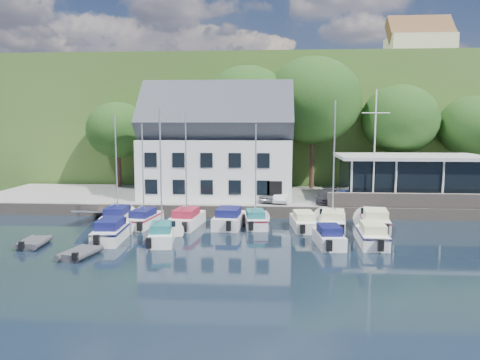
{
  "coord_description": "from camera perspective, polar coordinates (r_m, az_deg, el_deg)",
  "views": [
    {
      "loc": [
        -1.67,
        -28.21,
        8.1
      ],
      "look_at": [
        -4.3,
        9.0,
        3.5
      ],
      "focal_mm": 35.0,
      "sensor_mm": 36.0,
      "label": 1
    }
  ],
  "objects": [
    {
      "name": "boat_r2_3",
      "position": [
        31.54,
        10.78,
        -6.63
      ],
      "size": [
        2.26,
        5.21,
        1.43
      ],
      "primitive_type": null,
      "rotation": [
        0.0,
        0.0,
        0.1
      ],
      "color": "silver",
      "rests_on": "ground"
    },
    {
      "name": "car_silver",
      "position": [
        42.34,
        3.77,
        -1.8
      ],
      "size": [
        2.35,
        3.85,
        1.22
      ],
      "primitive_type": "imported",
      "rotation": [
        0.0,
        0.0,
        -0.27
      ],
      "color": "#A09FA4",
      "rests_on": "quay"
    },
    {
      "name": "tree_3",
      "position": [
        50.72,
        8.84,
        6.85
      ],
      "size": [
        10.27,
        10.27,
        14.03
      ],
      "primitive_type": null,
      "color": "black",
      "rests_on": "quay"
    },
    {
      "name": "quay",
      "position": [
        46.37,
        6.06,
        -2.44
      ],
      "size": [
        60.0,
        13.0,
        1.0
      ],
      "primitive_type": "cube",
      "color": "gray",
      "rests_on": "ground"
    },
    {
      "name": "tree_5",
      "position": [
        55.13,
        26.47,
        4.05
      ],
      "size": [
        7.23,
        7.23,
        9.88
      ],
      "primitive_type": null,
      "color": "black",
      "rests_on": "quay"
    },
    {
      "name": "gangway",
      "position": [
        40.87,
        -17.39,
        -4.73
      ],
      "size": [
        1.2,
        6.0,
        1.4
      ],
      "primitive_type": null,
      "color": "silver",
      "rests_on": "ground"
    },
    {
      "name": "boat_r2_1",
      "position": [
        31.69,
        -9.61,
        -0.08
      ],
      "size": [
        2.55,
        6.0,
        8.46
      ],
      "primitive_type": null,
      "rotation": [
        0.0,
        0.0,
        0.15
      ],
      "color": "silver",
      "rests_on": "ground"
    },
    {
      "name": "tree_0",
      "position": [
        53.81,
        -14.63,
        4.24
      ],
      "size": [
        6.86,
        6.86,
        9.38
      ],
      "primitive_type": null,
      "color": "black",
      "rests_on": "quay"
    },
    {
      "name": "flagpole",
      "position": [
        41.76,
        16.09,
        3.8
      ],
      "size": [
        2.37,
        0.2,
        9.89
      ],
      "primitive_type": null,
      "color": "white",
      "rests_on": "quay"
    },
    {
      "name": "dinghy_1",
      "position": [
        30.17,
        -18.98,
        -8.3
      ],
      "size": [
        2.2,
        3.04,
        0.64
      ],
      "primitive_type": null,
      "rotation": [
        0.0,
        0.0,
        -0.21
      ],
      "color": "#36363A",
      "rests_on": "ground"
    },
    {
      "name": "boat_r2_4",
      "position": [
        32.43,
        15.8,
        -6.32
      ],
      "size": [
        2.08,
        5.84,
        1.53
      ],
      "primitive_type": null,
      "rotation": [
        0.0,
        0.0,
        -0.04
      ],
      "color": "silver",
      "rests_on": "ground"
    },
    {
      "name": "hillside",
      "position": [
        90.22,
        5.14,
        6.94
      ],
      "size": [
        160.0,
        75.0,
        16.0
      ],
      "primitive_type": "cube",
      "color": "#365620",
      "rests_on": "ground"
    },
    {
      "name": "boat_r1_7",
      "position": [
        37.18,
        16.1,
        -4.6
      ],
      "size": [
        2.88,
        6.57,
        1.57
      ],
      "primitive_type": null,
      "rotation": [
        0.0,
        0.0,
        -0.12
      ],
      "color": "silver",
      "rests_on": "ground"
    },
    {
      "name": "boat_r1_1",
      "position": [
        37.1,
        -11.75,
        0.89
      ],
      "size": [
        2.62,
        6.52,
        8.46
      ],
      "primitive_type": null,
      "rotation": [
        0.0,
        0.0,
        -0.14
      ],
      "color": "silver",
      "rests_on": "ground"
    },
    {
      "name": "tree_2",
      "position": [
        50.46,
        0.84,
        6.42
      ],
      "size": [
        9.6,
        9.6,
        13.12
      ],
      "primitive_type": null,
      "color": "black",
      "rests_on": "quay"
    },
    {
      "name": "car_blue",
      "position": [
        42.39,
        12.68,
        -1.95
      ],
      "size": [
        2.22,
        3.81,
        1.22
      ],
      "primitive_type": "imported",
      "rotation": [
        0.0,
        0.0,
        0.24
      ],
      "color": "#304594",
      "rests_on": "quay"
    },
    {
      "name": "boat_r2_0",
      "position": [
        33.52,
        -15.41,
        -5.85
      ],
      "size": [
        2.25,
        6.31,
        1.55
      ],
      "primitive_type": null,
      "rotation": [
        0.0,
        0.0,
        0.06
      ],
      "color": "silver",
      "rests_on": "ground"
    },
    {
      "name": "boat_r1_3",
      "position": [
        36.57,
        -1.36,
        -4.54
      ],
      "size": [
        2.7,
        6.15,
        1.54
      ],
      "primitive_type": null,
      "rotation": [
        0.0,
        0.0,
        -0.09
      ],
      "color": "silver",
      "rests_on": "ground"
    },
    {
      "name": "car_white",
      "position": [
        42.04,
        5.21,
        -1.92
      ],
      "size": [
        1.83,
        3.68,
        1.16
      ],
      "primitive_type": "imported",
      "rotation": [
        0.0,
        0.0,
        -0.18
      ],
      "color": "silver",
      "rests_on": "quay"
    },
    {
      "name": "seawall",
      "position": [
        42.4,
        22.82,
        -2.34
      ],
      "size": [
        18.0,
        0.5,
        1.2
      ],
      "primitive_type": "cube",
      "color": "#6F6359",
      "rests_on": "quay"
    },
    {
      "name": "ground",
      "position": [
        29.4,
        7.23,
        -9.02
      ],
      "size": [
        180.0,
        180.0,
        0.0
      ],
      "primitive_type": "plane",
      "color": "black",
      "rests_on": "ground"
    },
    {
      "name": "boat_r1_0",
      "position": [
        38.18,
        -14.84,
        1.33
      ],
      "size": [
        2.34,
        6.42,
        8.92
      ],
      "primitive_type": null,
      "rotation": [
        0.0,
        0.0,
        0.06
      ],
      "color": "silver",
      "rests_on": "ground"
    },
    {
      "name": "boat_r1_4",
      "position": [
        35.96,
        1.92,
        0.78
      ],
      "size": [
        2.39,
        5.29,
        8.38
      ],
      "primitive_type": null,
      "rotation": [
        0.0,
        0.0,
        0.14
      ],
      "color": "silver",
      "rests_on": "ground"
    },
    {
      "name": "car_dgrey",
      "position": [
        42.36,
        10.58,
        -1.93
      ],
      "size": [
        2.51,
        4.32,
        1.18
      ],
      "primitive_type": "imported",
      "rotation": [
        0.0,
        0.0,
        -0.22
      ],
      "color": "#313136",
      "rests_on": "quay"
    },
    {
      "name": "field_patch",
      "position": [
        99.01,
        9.84,
        11.59
      ],
      "size": [
        50.0,
        30.0,
        0.3
      ],
      "primitive_type": "cube",
      "color": "#5D6733",
      "rests_on": "hillside"
    },
    {
      "name": "harbor_building",
      "position": [
        45.11,
        -2.76,
        3.53
      ],
      "size": [
        14.4,
        8.2,
        8.7
      ],
      "primitive_type": null,
      "color": "white",
      "rests_on": "quay"
    },
    {
      "name": "boat_r1_2",
      "position": [
        36.32,
        -6.58,
        1.27
      ],
      "size": [
        2.79,
        6.82,
        8.97
      ],
      "primitive_type": null,
      "rotation": [
        0.0,
        0.0,
        -0.12
      ],
      "color": "silver",
      "rests_on": "ground"
    },
    {
      "name": "quay_face",
      "position": [
        39.97,
        6.38,
        -3.97
      ],
      "size": [
        60.0,
        0.3,
        1.0
      ],
      "primitive_type": "cube",
      "color": "#6F6359",
      "rests_on": "ground"
    },
    {
      "name": "club_pavilion",
      "position": [
        46.26,
        19.91,
        0.34
      ],
      "size": [
        13.2,
        7.2,
        4.1
      ],
      "primitive_type": null,
      "color": "black",
      "rests_on": "quay"
    },
    {
      "name": "farmhouse",
      "position": [
        84.48,
        20.99,
        14.74
      ],
      "size": [
        10.4,
        7.0,
        8.2
      ],
      "primitive_type": null,
      "color": "beige",
      "rests_on": "hillside"
    },
    {
      "name": "boat_r1_6",
      "position": [
        35.99,
        11.35,
        1.0
      ],
      "size": [
        3.0,
        6.71,
        8.81
      ],
      "primitive_type": null,
      "rotation": [
        0.0,
        0.0,
        -0.14
      ],
      "color": "silver",
      "rests_on": "ground"
    },
    {
      "name": "tree_1",
      "position": [
        50.85,
        -6.87,
        4.34
      ],
      "size": [
        6.96,
        6.96,
        9.51
      ],
      "primitive_type": null,
      "color": "black",
      "rests_on": "quay"
    },
    {
      "name": "dinghy_0",
      "position": [
        33.84,
        -23.9,
        -6.88
      ],
      "size": [
        1.83,
        2.84,
        0.64
      ],
      "primitive_type": null,
      "rotation": [
        0.0,
        0.0,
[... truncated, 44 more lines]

